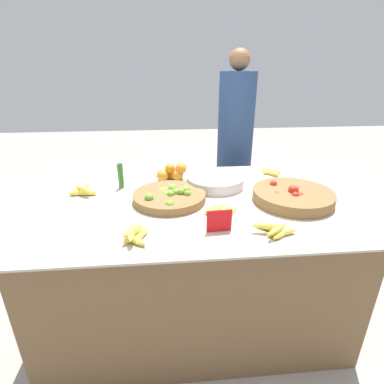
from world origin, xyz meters
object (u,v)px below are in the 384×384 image
vendor_person (234,155)px  price_sign (219,221)px  lime_bowl (170,196)px  metal_bowl (215,181)px  tomato_basket (293,196)px

vendor_person → price_sign: bearing=-105.8°
price_sign → lime_bowl: bearing=116.5°
metal_bowl → vendor_person: size_ratio=0.23×
tomato_basket → vendor_person: size_ratio=0.28×
metal_bowl → price_sign: (-0.08, -0.59, 0.02)m
tomato_basket → price_sign: (-0.49, -0.30, 0.02)m
metal_bowl → vendor_person: bearing=68.5°
tomato_basket → vendor_person: 1.07m
metal_bowl → price_sign: size_ratio=3.11×
metal_bowl → vendor_person: 0.84m
metal_bowl → price_sign: 0.60m
tomato_basket → metal_bowl: 0.50m
lime_bowl → metal_bowl: size_ratio=1.12×
lime_bowl → price_sign: bearing=-59.0°
tomato_basket → vendor_person: bearing=95.5°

